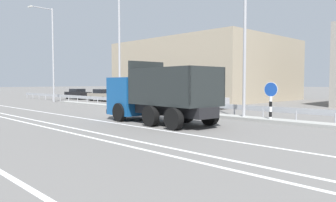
{
  "coord_description": "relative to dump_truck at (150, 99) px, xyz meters",
  "views": [
    {
      "loc": [
        16.41,
        -15.19,
        2.2
      ],
      "look_at": [
        1.55,
        -0.81,
        1.03
      ],
      "focal_mm": 35.0,
      "sensor_mm": 36.0,
      "label": 1
    }
  ],
  "objects": [
    {
      "name": "parked_car_2",
      "position": [
        -14.46,
        9.5,
        -0.55
      ],
      "size": [
        4.53,
        1.83,
        1.45
      ],
      "rotation": [
        0.0,
        0.0,
        1.58
      ],
      "color": "navy",
      "rests_on": "ground_plane"
    },
    {
      "name": "lane_strip_2",
      "position": [
        0.96,
        -5.24,
        -1.28
      ],
      "size": [
        62.57,
        0.16,
        0.01
      ],
      "primitive_type": "cube",
      "color": "silver",
      "rests_on": "ground_plane"
    },
    {
      "name": "parked_car_4",
      "position": [
        -3.91,
        9.6,
        -0.54
      ],
      "size": [
        3.96,
        1.9,
        1.49
      ],
      "rotation": [
        0.0,
        0.0,
        -1.61
      ],
      "color": "#A3A3A8",
      "rests_on": "ground_plane"
    },
    {
      "name": "ground_plane",
      "position": [
        -2.47,
        3.14,
        -1.28
      ],
      "size": [
        320.0,
        320.0,
        0.0
      ],
      "primitive_type": "plane",
      "color": "#605E5B"
    },
    {
      "name": "median_guardrail",
      "position": [
        -2.47,
        5.86,
        -0.71
      ],
      "size": [
        62.57,
        0.09,
        0.78
      ],
      "color": "#9EA0A5",
      "rests_on": "ground_plane"
    },
    {
      "name": "street_lamp_0",
      "position": [
        -21.93,
        4.32,
        4.55
      ],
      "size": [
        0.71,
        2.76,
        10.54
      ],
      "color": "#ADADB2",
      "rests_on": "ground_plane"
    },
    {
      "name": "parked_car_1",
      "position": [
        -19.49,
        9.48,
        -0.56
      ],
      "size": [
        4.14,
        2.09,
        1.42
      ],
      "rotation": [
        0.0,
        0.0,
        -1.51
      ],
      "color": "gray",
      "rests_on": "ground_plane"
    },
    {
      "name": "lane_strip_1",
      "position": [
        0.96,
        -4.42,
        -1.28
      ],
      "size": [
        62.57,
        0.16,
        0.01
      ],
      "primitive_type": "cube",
      "color": "silver",
      "rests_on": "ground_plane"
    },
    {
      "name": "background_building_0",
      "position": [
        -14.31,
        22.04,
        2.5
      ],
      "size": [
        20.12,
        15.92,
        7.55
      ],
      "primitive_type": "cube",
      "color": "tan",
      "rests_on": "ground_plane"
    },
    {
      "name": "median_island",
      "position": [
        -2.47,
        4.7,
        -1.19
      ],
      "size": [
        34.41,
        1.1,
        0.18
      ],
      "primitive_type": "cube",
      "color": "gray",
      "rests_on": "ground_plane"
    },
    {
      "name": "median_road_sign",
      "position": [
        4.85,
        4.7,
        -0.07
      ],
      "size": [
        0.83,
        0.16,
        2.23
      ],
      "color": "white",
      "rests_on": "ground_plane"
    },
    {
      "name": "parked_car_3",
      "position": [
        -8.89,
        9.23,
        -0.56
      ],
      "size": [
        4.52,
        2.02,
        1.4
      ],
      "rotation": [
        0.0,
        0.0,
        1.5
      ],
      "color": "#A3A3A8",
      "rests_on": "ground_plane"
    },
    {
      "name": "parked_car_0",
      "position": [
        -25.68,
        9.54,
        -0.57
      ],
      "size": [
        4.18,
        1.91,
        1.38
      ],
      "rotation": [
        0.0,
        0.0,
        -1.53
      ],
      "color": "black",
      "rests_on": "ground_plane"
    },
    {
      "name": "street_lamp_2",
      "position": [
        3.08,
        4.6,
        3.86
      ],
      "size": [
        0.7,
        2.16,
        9.33
      ],
      "color": "#ADADB2",
      "rests_on": "ground_plane"
    },
    {
      "name": "dump_truck",
      "position": [
        0.0,
        0.0,
        0.0
      ],
      "size": [
        7.23,
        3.09,
        3.39
      ],
      "rotation": [
        0.0,
        0.0,
        1.52
      ],
      "color": "#144C8C",
      "rests_on": "ground_plane"
    },
    {
      "name": "street_lamp_1",
      "position": [
        -9.44,
        4.52,
        4.44
      ],
      "size": [
        0.71,
        2.59,
        10.37
      ],
      "color": "#ADADB2",
      "rests_on": "ground_plane"
    },
    {
      "name": "lane_strip_0",
      "position": [
        0.96,
        -1.85,
        -1.28
      ],
      "size": [
        62.57,
        0.16,
        0.01
      ],
      "primitive_type": "cube",
      "color": "silver",
      "rests_on": "ground_plane"
    }
  ]
}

